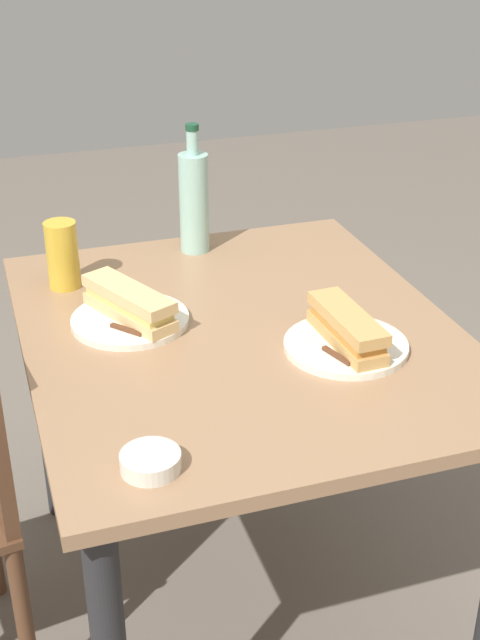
{
  "coord_description": "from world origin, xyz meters",
  "views": [
    {
      "loc": [
        -1.54,
        0.5,
        1.63
      ],
      "look_at": [
        0.0,
        0.0,
        0.79
      ],
      "focal_mm": 48.59,
      "sensor_mm": 36.0,
      "label": 1
    }
  ],
  "objects_px": {
    "beer_glass": "(62,255)",
    "baguette_sandwich_near": "(129,303)",
    "baguette_sandwich_far": "(347,328)",
    "water_bottle": "(194,200)",
    "plate_far": "(346,346)",
    "olive_bowl": "(151,462)",
    "dining_table": "(240,376)",
    "plate_near": "(130,320)",
    "knife_far": "(324,348)",
    "knife_near": "(112,325)"
  },
  "relations": [
    {
      "from": "beer_glass",
      "to": "baguette_sandwich_near",
      "type": "bearing_deg",
      "value": -155.2
    },
    {
      "from": "baguette_sandwich_far",
      "to": "water_bottle",
      "type": "xyz_separation_m",
      "value": [
        0.59,
        0.15,
        0.08
      ]
    },
    {
      "from": "plate_far",
      "to": "olive_bowl",
      "type": "relative_size",
      "value": 2.52
    },
    {
      "from": "baguette_sandwich_far",
      "to": "dining_table",
      "type": "bearing_deg",
      "value": 49.54
    },
    {
      "from": "plate_near",
      "to": "baguette_sandwich_near",
      "type": "distance_m",
      "value": 0.04
    },
    {
      "from": "baguette_sandwich_near",
      "to": "water_bottle",
      "type": "distance_m",
      "value": 0.43
    },
    {
      "from": "baguette_sandwich_near",
      "to": "knife_far",
      "type": "bearing_deg",
      "value": -127.49
    },
    {
      "from": "olive_bowl",
      "to": "plate_far",
      "type": "bearing_deg",
      "value": -60.3
    },
    {
      "from": "knife_near",
      "to": "baguette_sandwich_far",
      "type": "xyz_separation_m",
      "value": [
        -0.21,
        -0.44,
        0.03
      ]
    },
    {
      "from": "knife_far",
      "to": "baguette_sandwich_far",
      "type": "bearing_deg",
      "value": -75.98
    },
    {
      "from": "dining_table",
      "to": "knife_far",
      "type": "height_order",
      "value": "knife_far"
    },
    {
      "from": "baguette_sandwich_near",
      "to": "plate_far",
      "type": "height_order",
      "value": "baguette_sandwich_near"
    },
    {
      "from": "baguette_sandwich_near",
      "to": "water_bottle",
      "type": "height_order",
      "value": "water_bottle"
    },
    {
      "from": "olive_bowl",
      "to": "knife_near",
      "type": "bearing_deg",
      "value": -3.28
    },
    {
      "from": "plate_far",
      "to": "beer_glass",
      "type": "xyz_separation_m",
      "value": [
        0.48,
        0.5,
        0.07
      ]
    },
    {
      "from": "baguette_sandwich_far",
      "to": "knife_far",
      "type": "bearing_deg",
      "value": 104.02
    },
    {
      "from": "knife_near",
      "to": "beer_glass",
      "type": "height_order",
      "value": "beer_glass"
    },
    {
      "from": "baguette_sandwich_near",
      "to": "beer_glass",
      "type": "height_order",
      "value": "beer_glass"
    },
    {
      "from": "baguette_sandwich_near",
      "to": "water_bottle",
      "type": "xyz_separation_m",
      "value": [
        0.34,
        -0.24,
        0.08
      ]
    },
    {
      "from": "knife_near",
      "to": "plate_far",
      "type": "relative_size",
      "value": 0.57
    },
    {
      "from": "dining_table",
      "to": "olive_bowl",
      "type": "distance_m",
      "value": 0.52
    },
    {
      "from": "baguette_sandwich_near",
      "to": "knife_far",
      "type": "distance_m",
      "value": 0.43
    },
    {
      "from": "plate_far",
      "to": "beer_glass",
      "type": "relative_size",
      "value": 1.6
    },
    {
      "from": "baguette_sandwich_near",
      "to": "water_bottle",
      "type": "relative_size",
      "value": 0.78
    },
    {
      "from": "plate_far",
      "to": "water_bottle",
      "type": "height_order",
      "value": "water_bottle"
    },
    {
      "from": "knife_far",
      "to": "beer_glass",
      "type": "bearing_deg",
      "value": 42.28
    },
    {
      "from": "water_bottle",
      "to": "olive_bowl",
      "type": "xyz_separation_m",
      "value": [
        -0.86,
        0.31,
        -0.12
      ]
    },
    {
      "from": "knife_far",
      "to": "olive_bowl",
      "type": "bearing_deg",
      "value": 121.47
    },
    {
      "from": "baguette_sandwich_far",
      "to": "beer_glass",
      "type": "relative_size",
      "value": 1.49
    },
    {
      "from": "dining_table",
      "to": "beer_glass",
      "type": "xyz_separation_m",
      "value": [
        0.33,
        0.32,
        0.2
      ]
    },
    {
      "from": "dining_table",
      "to": "plate_near",
      "type": "distance_m",
      "value": 0.27
    },
    {
      "from": "dining_table",
      "to": "baguette_sandwich_far",
      "type": "relative_size",
      "value": 4.53
    },
    {
      "from": "plate_near",
      "to": "baguette_sandwich_far",
      "type": "xyz_separation_m",
      "value": [
        -0.25,
        -0.39,
        0.04
      ]
    },
    {
      "from": "knife_near",
      "to": "plate_far",
      "type": "xyz_separation_m",
      "value": [
        -0.21,
        -0.44,
        -0.01
      ]
    },
    {
      "from": "baguette_sandwich_far",
      "to": "beer_glass",
      "type": "height_order",
      "value": "beer_glass"
    },
    {
      "from": "knife_near",
      "to": "beer_glass",
      "type": "relative_size",
      "value": 0.92
    },
    {
      "from": "plate_near",
      "to": "knife_far",
      "type": "xyz_separation_m",
      "value": [
        -0.26,
        -0.34,
        0.01
      ]
    },
    {
      "from": "plate_far",
      "to": "water_bottle",
      "type": "xyz_separation_m",
      "value": [
        0.59,
        0.15,
        0.13
      ]
    },
    {
      "from": "baguette_sandwich_far",
      "to": "beer_glass",
      "type": "distance_m",
      "value": 0.69
    },
    {
      "from": "beer_glass",
      "to": "plate_near",
      "type": "bearing_deg",
      "value": -155.2
    },
    {
      "from": "knife_far",
      "to": "water_bottle",
      "type": "bearing_deg",
      "value": 9.36
    },
    {
      "from": "dining_table",
      "to": "plate_near",
      "type": "xyz_separation_m",
      "value": [
        0.1,
        0.22,
        0.13
      ]
    },
    {
      "from": "plate_near",
      "to": "baguette_sandwich_far",
      "type": "bearing_deg",
      "value": -122.15
    },
    {
      "from": "dining_table",
      "to": "water_bottle",
      "type": "relative_size",
      "value": 3.29
    },
    {
      "from": "dining_table",
      "to": "baguette_sandwich_near",
      "type": "height_order",
      "value": "baguette_sandwich_near"
    },
    {
      "from": "water_bottle",
      "to": "olive_bowl",
      "type": "relative_size",
      "value": 3.24
    },
    {
      "from": "knife_near",
      "to": "olive_bowl",
      "type": "bearing_deg",
      "value": 176.72
    },
    {
      "from": "dining_table",
      "to": "plate_far",
      "type": "relative_size",
      "value": 4.22
    },
    {
      "from": "knife_near",
      "to": "olive_bowl",
      "type": "relative_size",
      "value": 1.45
    },
    {
      "from": "plate_far",
      "to": "baguette_sandwich_far",
      "type": "bearing_deg",
      "value": 0.0
    }
  ]
}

